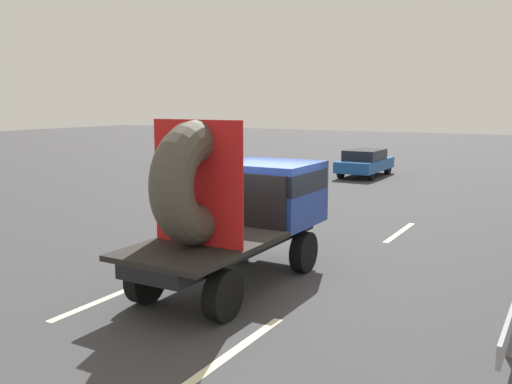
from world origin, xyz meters
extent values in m
plane|color=#38383A|center=(0.00, 0.00, 0.00)|extent=(120.00, 120.00, 0.00)
cylinder|color=black|center=(-1.25, 0.72, 0.44)|extent=(0.28, 0.89, 0.89)
cylinder|color=black|center=(0.45, 0.72, 0.44)|extent=(0.28, 0.89, 0.89)
cylinder|color=black|center=(-1.25, -2.46, 0.44)|extent=(0.28, 0.89, 0.89)
cylinder|color=black|center=(0.45, -2.46, 0.44)|extent=(0.28, 0.89, 0.89)
cube|color=black|center=(-0.40, -0.88, 0.88)|extent=(1.30, 5.07, 0.25)
cube|color=navy|center=(-0.40, 0.72, 1.68)|extent=(2.00, 1.88, 1.35)
cube|color=black|center=(-0.40, 0.67, 1.98)|extent=(2.02, 1.78, 0.44)
cube|color=black|center=(-0.40, -1.82, 1.05)|extent=(2.00, 3.20, 0.10)
cube|color=black|center=(-0.40, -0.27, 1.65)|extent=(1.80, 0.08, 1.10)
torus|color=#474238|center=(-0.40, -1.97, 2.23)|extent=(0.75, 2.24, 2.24)
cube|color=red|center=(-0.40, -1.97, 2.23)|extent=(1.90, 0.03, 2.24)
cylinder|color=black|center=(-4.45, 18.07, 0.31)|extent=(0.22, 0.63, 0.63)
cylinder|color=black|center=(-2.92, 18.07, 0.31)|extent=(0.22, 0.63, 0.63)
cylinder|color=black|center=(-4.45, 15.43, 0.31)|extent=(0.22, 0.63, 0.63)
cylinder|color=black|center=(-2.92, 15.43, 0.31)|extent=(0.22, 0.63, 0.63)
cube|color=#194C99|center=(-3.68, 16.75, 0.58)|extent=(1.76, 4.12, 0.54)
cube|color=black|center=(-3.68, 16.65, 1.10)|extent=(1.59, 2.31, 0.49)
cylinder|color=slate|center=(4.78, -1.54, 0.28)|extent=(0.10, 0.10, 0.55)
cube|color=beige|center=(-2.04, -2.51, 0.00)|extent=(0.16, 2.99, 0.01)
cube|color=beige|center=(-2.04, 4.96, 0.00)|extent=(0.16, 2.19, 0.01)
cube|color=beige|center=(1.24, -3.37, 0.00)|extent=(0.16, 2.82, 0.01)
cube|color=beige|center=(1.24, 5.45, 0.00)|extent=(0.16, 2.74, 0.01)
camera|label=1|loc=(5.39, -9.93, 3.63)|focal=39.03mm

